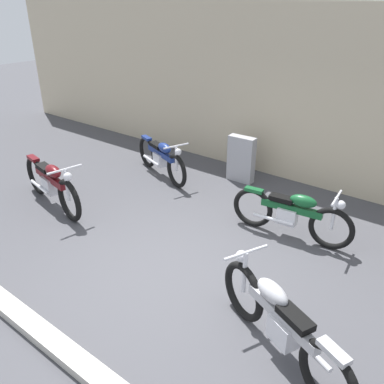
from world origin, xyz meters
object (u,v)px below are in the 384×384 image
at_px(stone_marker, 241,159).
at_px(motorcycle_blue, 161,158).
at_px(motorcycle_maroon, 51,183).
at_px(motorcycle_silver, 280,322).
at_px(motorcycle_green, 292,213).

xyz_separation_m(stone_marker, motorcycle_blue, (-1.46, -0.84, -0.05)).
height_order(motorcycle_maroon, motorcycle_blue, motorcycle_maroon).
height_order(stone_marker, motorcycle_blue, stone_marker).
relative_size(stone_marker, motorcycle_silver, 0.50).
bearing_deg(motorcycle_silver, motorcycle_green, -43.49).
bearing_deg(motorcycle_maroon, motorcycle_silver, 3.99).
distance_m(stone_marker, motorcycle_silver, 4.55).
height_order(stone_marker, motorcycle_silver, stone_marker).
distance_m(motorcycle_green, motorcycle_blue, 3.29).
height_order(stone_marker, motorcycle_maroon, motorcycle_maroon).
height_order(stone_marker, motorcycle_green, stone_marker).
bearing_deg(motorcycle_blue, motorcycle_silver, -14.30).
bearing_deg(motorcycle_maroon, motorcycle_blue, 84.18).
xyz_separation_m(stone_marker, motorcycle_silver, (2.71, -3.66, -0.03)).
bearing_deg(motorcycle_green, motorcycle_blue, 164.16).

